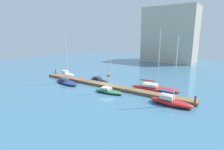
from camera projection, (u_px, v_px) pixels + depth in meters
ground_plane at (106, 87)px, 35.13m from camera, size 120.00×120.00×0.00m
dock_pier at (106, 85)px, 35.07m from camera, size 33.30×1.85×0.54m
dock_piling_near_end at (56, 73)px, 44.61m from camera, size 0.28×0.28×1.58m
dock_piling_far_end at (195, 101)px, 25.31m from camera, size 0.28×0.28×1.58m
sailboat_0 at (66, 73)px, 45.17m from camera, size 5.98×2.36×8.12m
sailboat_1 at (67, 81)px, 37.57m from camera, size 7.42×3.88×9.74m
sailboat_2 at (99, 80)px, 38.82m from camera, size 5.57×2.39×8.35m
sailboat_3 at (109, 91)px, 31.31m from camera, size 5.54×2.15×6.58m
sailboat_4 at (154, 87)px, 32.92m from camera, size 9.11×3.70×11.14m
sailboat_5 at (170, 101)px, 25.71m from camera, size 6.33×2.07×9.97m
mooring_buoy_orange at (109, 75)px, 44.35m from camera, size 0.72×0.72×0.72m
harbor_building_distant at (170, 35)px, 67.25m from camera, size 18.76×11.12×20.00m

